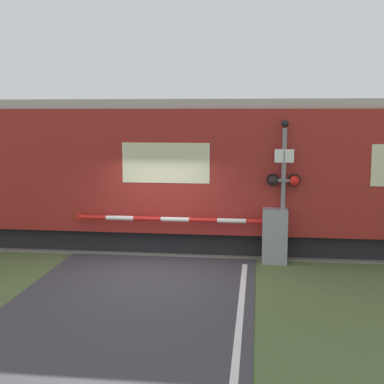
% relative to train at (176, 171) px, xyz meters
% --- Properties ---
extents(ground_plane, '(80.00, 80.00, 0.00)m').
position_rel_train_xyz_m(ground_plane, '(-0.10, -3.09, -2.02)').
color(ground_plane, '#4C6033').
extents(track_bed, '(36.00, 3.20, 0.13)m').
position_rel_train_xyz_m(track_bed, '(-0.10, 0.00, -2.00)').
color(track_bed, slate).
rests_on(track_bed, ground_plane).
extents(train, '(21.84, 3.16, 3.95)m').
position_rel_train_xyz_m(train, '(0.00, 0.00, 0.00)').
color(train, black).
rests_on(train, ground_plane).
extents(crossing_barrier, '(5.28, 0.44, 1.33)m').
position_rel_train_xyz_m(crossing_barrier, '(2.34, -1.77, -1.30)').
color(crossing_barrier, gray).
rests_on(crossing_barrier, ground_plane).
extents(signal_post, '(0.80, 0.26, 3.45)m').
position_rel_train_xyz_m(signal_post, '(2.88, -1.78, -0.06)').
color(signal_post, gray).
rests_on(signal_post, ground_plane).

